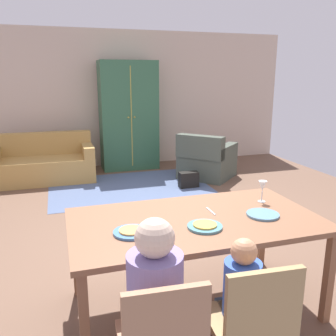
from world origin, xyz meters
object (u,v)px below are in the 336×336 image
(dining_chair_child, at_px, (252,323))
(wine_glass, at_px, (262,187))
(plate_near_man, at_px, (131,232))
(person_man, at_px, (154,317))
(person_child, at_px, (238,313))
(plate_near_woman, at_px, (263,214))
(armchair, at_px, (206,161))
(plate_near_child, at_px, (205,227))
(armoire, at_px, (129,116))
(couch, at_px, (43,164))
(dining_table, at_px, (195,226))
(handbag, at_px, (189,180))

(dining_chair_child, bearing_deg, wine_glass, 57.15)
(plate_near_man, height_order, person_man, person_man)
(person_child, bearing_deg, plate_near_woman, 49.64)
(person_man, bearing_deg, plate_near_woman, 30.21)
(dining_chair_child, height_order, armchair, dining_chair_child)
(plate_near_man, relative_size, person_child, 0.27)
(plate_near_man, xyz_separation_m, armchair, (2.11, 3.63, -0.45))
(person_child, bearing_deg, person_man, 179.43)
(plate_near_child, xyz_separation_m, armoire, (0.41, 4.85, 0.28))
(plate_near_child, bearing_deg, wine_glass, 28.04)
(armoire, bearing_deg, person_child, -94.38)
(wine_glass, bearing_deg, couch, 115.35)
(plate_near_child, height_order, plate_near_woman, same)
(dining_table, distance_m, person_child, 0.75)
(dining_table, xyz_separation_m, dining_chair_child, (-0.01, -0.88, -0.20))
(couch, bearing_deg, dining_table, -73.69)
(plate_near_child, bearing_deg, armchair, 66.58)
(person_man, bearing_deg, person_child, -0.57)
(armoire, bearing_deg, plate_near_woman, -88.76)
(person_man, height_order, couch, person_man)
(dining_chair_child, relative_size, handbag, 2.72)
(person_child, bearing_deg, handbag, 73.87)
(plate_near_child, bearing_deg, handbag, 71.38)
(plate_near_woman, bearing_deg, dining_chair_child, -123.94)
(person_man, xyz_separation_m, armoire, (0.93, 5.37, 0.54))
(person_child, distance_m, armoire, 5.42)
(plate_near_woman, xyz_separation_m, armchair, (1.08, 3.61, -0.45))
(person_child, bearing_deg, armchair, 69.26)
(person_child, relative_size, handbag, 2.89)
(plate_near_woman, height_order, wine_glass, wine_glass)
(person_child, bearing_deg, armoire, 85.62)
(person_child, height_order, armoire, armoire)
(armchair, distance_m, handbag, 0.71)
(couch, bearing_deg, armchair, -13.81)
(plate_near_child, distance_m, dining_chair_child, 0.75)
(dining_table, relative_size, person_man, 1.69)
(dining_chair_child, bearing_deg, dining_table, 89.66)
(plate_near_woman, xyz_separation_m, wine_glass, (0.16, 0.28, 0.12))
(couch, bearing_deg, plate_near_child, -74.33)
(armoire, bearing_deg, couch, -164.27)
(plate_near_child, height_order, wine_glass, wine_glass)
(plate_near_child, distance_m, armoire, 4.87)
(plate_near_woman, relative_size, person_man, 0.23)
(person_child, distance_m, armchair, 4.51)
(wine_glass, bearing_deg, plate_near_woman, -119.68)
(plate_near_woman, distance_m, armoire, 4.77)
(plate_near_child, relative_size, wine_glass, 1.34)
(handbag, bearing_deg, dining_table, -109.64)
(armoire, bearing_deg, dining_chair_child, -94.32)
(wine_glass, relative_size, person_child, 0.20)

